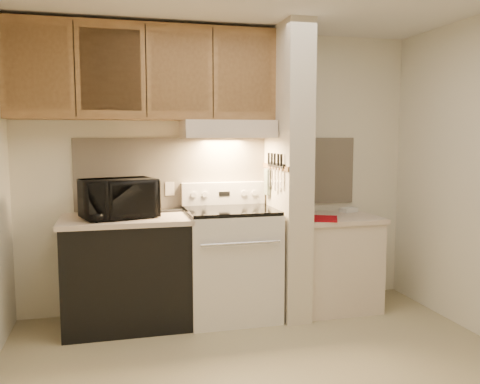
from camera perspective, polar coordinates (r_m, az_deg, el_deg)
name	(u,v)px	position (r m, az deg, el deg)	size (l,w,h in m)	color
floor	(271,376)	(3.55, 3.51, -19.92)	(3.60, 3.60, 0.00)	tan
wall_back	(222,171)	(4.64, -2.04, 2.39)	(3.60, 0.02, 2.50)	#ECE6CF
backsplash	(222,173)	(4.63, -2.01, 2.20)	(2.60, 0.02, 0.63)	beige
range_body	(231,265)	(4.44, -1.05, -8.14)	(0.76, 0.65, 0.92)	silver
oven_window	(240,269)	(4.13, -0.03, -8.67)	(0.50, 0.01, 0.30)	black
oven_handle	(241,243)	(4.04, 0.10, -5.79)	(0.02, 0.02, 0.65)	silver
cooktop	(231,210)	(4.34, -1.06, -2.06)	(0.74, 0.64, 0.03)	black
range_backguard	(223,193)	(4.60, -1.88, -0.14)	(0.76, 0.08, 0.20)	silver
range_display	(224,194)	(4.56, -1.76, -0.20)	(0.10, 0.01, 0.04)	black
range_knob_left_outer	(194,195)	(4.51, -5.23, -0.30)	(0.05, 0.05, 0.02)	silver
range_knob_left_inner	(205,194)	(4.52, -3.98, -0.27)	(0.05, 0.05, 0.02)	silver
range_knob_right_inner	(244,193)	(4.60, 0.43, -0.14)	(0.05, 0.05, 0.02)	silver
range_knob_right_outer	(254,193)	(4.63, 1.63, -0.11)	(0.05, 0.05, 0.02)	silver
dishwasher_front	(127,274)	(4.34, -12.60, -8.95)	(1.00, 0.63, 0.87)	black
left_countertop	(125,219)	(4.25, -12.75, -3.02)	(1.04, 0.67, 0.04)	beige
spoon_rest	(172,211)	(4.47, -7.69, -2.10)	(0.23, 0.07, 0.02)	black
teal_jar	(130,207)	(4.46, -12.20, -1.68)	(0.09, 0.09, 0.10)	#20655C
outlet	(170,189)	(4.55, -7.88, 0.36)	(0.08, 0.01, 0.12)	beige
microwave	(119,198)	(4.20, -13.48, -0.70)	(0.57, 0.38, 0.31)	black
partition_pillar	(288,172)	(4.45, 5.36, 2.19)	(0.22, 0.70, 2.50)	beige
pillar_trim	(275,167)	(4.41, 3.94, 2.82)	(0.01, 0.70, 0.04)	olive
knife_strip	(276,165)	(4.35, 4.08, 3.04)	(0.02, 0.42, 0.04)	black
knife_blade_a	(281,178)	(4.20, 4.62, 1.55)	(0.01, 0.04, 0.16)	silver
knife_handle_a	(281,160)	(4.19, 4.65, 3.59)	(0.02, 0.02, 0.10)	black
knife_blade_b	(278,179)	(4.28, 4.28, 1.51)	(0.01, 0.04, 0.18)	silver
knife_handle_b	(278,160)	(4.26, 4.31, 3.64)	(0.02, 0.02, 0.10)	black
knife_blade_c	(275,179)	(4.35, 3.96, 1.46)	(0.01, 0.04, 0.20)	silver
knife_handle_c	(275,159)	(4.35, 3.92, 3.70)	(0.02, 0.02, 0.10)	black
knife_blade_d	(272,176)	(4.42, 3.65, 1.80)	(0.01, 0.04, 0.16)	silver
knife_handle_d	(272,159)	(4.43, 3.59, 3.75)	(0.02, 0.02, 0.10)	black
knife_blade_e	(269,176)	(4.51, 3.28, 1.76)	(0.01, 0.04, 0.18)	silver
knife_handle_e	(269,158)	(4.51, 3.25, 3.80)	(0.02, 0.02, 0.10)	black
oven_mitt	(267,182)	(4.57, 3.07, 1.14)	(0.03, 0.10, 0.23)	slate
right_cab_base	(334,264)	(4.75, 10.53, -7.95)	(0.70, 0.60, 0.81)	beige
right_countertop	(335,218)	(4.67, 10.64, -2.88)	(0.74, 0.64, 0.04)	beige
red_folder	(323,219)	(4.46, 9.35, -2.96)	(0.23, 0.32, 0.01)	#98050E
white_box	(349,210)	(4.92, 12.09, -1.97)	(0.15, 0.10, 0.04)	white
range_hood	(227,129)	(4.42, -1.45, 7.06)	(0.78, 0.44, 0.15)	beige
hood_lip	(233,134)	(4.21, -0.82, 6.49)	(0.78, 0.04, 0.06)	beige
upper_cabinets	(145,73)	(4.39, -10.65, 12.98)	(2.18, 0.33, 0.77)	olive
cab_door_a	(37,67)	(4.26, -21.84, 12.86)	(0.46, 0.01, 0.63)	olive
cab_gap_a	(75,69)	(4.23, -18.09, 13.04)	(0.01, 0.01, 0.73)	black
cab_door_b	(111,70)	(4.22, -14.30, 13.16)	(0.46, 0.01, 0.63)	olive
cab_gap_b	(146,71)	(4.23, -10.51, 13.24)	(0.01, 0.01, 0.73)	black
cab_door_c	(180,72)	(4.26, -6.75, 13.25)	(0.46, 0.01, 0.63)	olive
cab_gap_c	(213,73)	(4.30, -3.05, 13.21)	(0.01, 0.01, 0.73)	black
cab_door_d	(245,74)	(4.37, 0.55, 13.12)	(0.46, 0.01, 0.63)	olive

